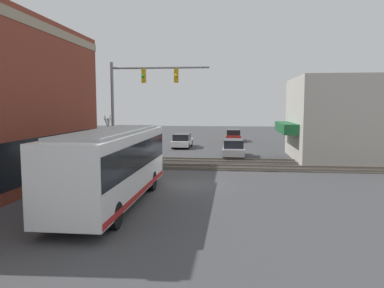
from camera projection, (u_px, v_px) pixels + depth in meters
The scene contains 11 objects.
ground_plane at pixel (187, 185), 20.99m from camera, with size 120.00×120.00×0.00m, color #424244.
shop_building at pixel (355, 119), 30.50m from camera, with size 9.10×11.09×6.70m.
city_bus at pixel (113, 164), 16.70m from camera, with size 10.22×2.59×3.35m.
traffic_signal_gantry at pixel (137, 93), 25.34m from camera, with size 0.42×6.74×7.36m.
crossing_signal at pixel (108, 138), 24.54m from camera, with size 1.41×1.18×3.81m.
rail_track_near at pixel (197, 167), 26.92m from camera, with size 2.60×60.00×0.15m.
rail_track_far at pixel (201, 160), 30.08m from camera, with size 2.60×60.00×0.15m.
parked_car_silver at pixel (234, 149), 32.36m from camera, with size 4.54×1.82×1.53m.
parked_car_white at pixel (182, 141), 39.57m from camera, with size 4.76×1.82×1.47m.
parked_car_red at pixel (233, 136), 46.59m from camera, with size 4.75×1.82×1.48m.
pedestrian_at_crossing at pixel (118, 162), 23.63m from camera, with size 0.34×0.34×1.68m.
Camera 1 is at (-20.49, -2.52, 4.44)m, focal length 35.00 mm.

